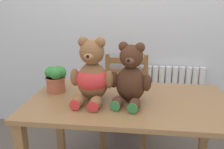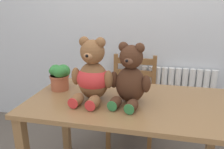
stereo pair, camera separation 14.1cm
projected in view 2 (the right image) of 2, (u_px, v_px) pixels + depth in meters
wall_back at (144, 11)px, 2.17m from camera, size 8.00×0.04×2.60m
radiator at (175, 106)px, 2.31m from camera, size 0.75×0.10×0.75m
dining_table at (129, 115)px, 1.50m from camera, size 1.35×0.73×0.74m
wooden_chair_behind at (132, 99)px, 2.20m from camera, size 0.44×0.40×0.88m
teddy_bear_left at (92, 75)px, 1.44m from camera, size 0.30×0.31×0.42m
teddy_bear_right at (130, 78)px, 1.38m from camera, size 0.28×0.30×0.39m
potted_plant at (60, 75)px, 1.63m from camera, size 0.16×0.16×0.19m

